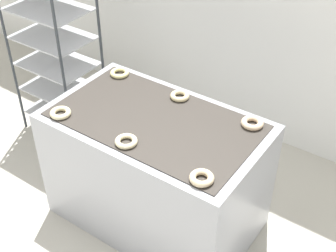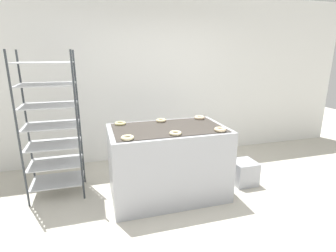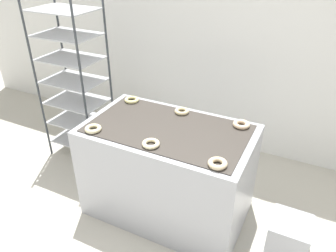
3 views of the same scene
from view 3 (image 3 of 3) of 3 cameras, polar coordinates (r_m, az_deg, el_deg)
wall_back at (r=3.89m, az=9.78°, el=15.37°), size 8.00×0.05×2.80m
fryer_machine at (r=3.09m, az=0.00°, el=-7.86°), size 1.47×0.88×0.94m
baking_rack_cart at (r=3.88m, az=-16.07°, el=7.61°), size 0.68×0.50×1.88m
glaze_bin at (r=3.09m, az=20.24°, el=-17.62°), size 0.33×0.34×0.34m
donut_near_left at (r=2.85m, az=-12.91°, el=-0.46°), size 0.14×0.14×0.04m
donut_near_center at (r=2.59m, az=-3.04°, el=-3.08°), size 0.14×0.14×0.03m
donut_near_right at (r=2.39m, az=8.63°, el=-6.46°), size 0.14×0.14×0.04m
donut_far_left at (r=3.30m, az=-6.34°, el=4.56°), size 0.14×0.14×0.03m
donut_far_center at (r=3.06m, az=2.42°, el=2.60°), size 0.14×0.14×0.04m
donut_far_right at (r=2.91m, az=12.64°, el=0.29°), size 0.15×0.15×0.04m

